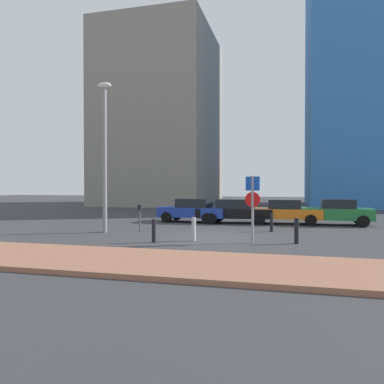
{
  "coord_description": "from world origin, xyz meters",
  "views": [
    {
      "loc": [
        3.26,
        -15.84,
        2.26
      ],
      "look_at": [
        -1.4,
        1.9,
        1.94
      ],
      "focal_mm": 34.83,
      "sensor_mm": 36.0,
      "label": 1
    }
  ],
  "objects": [
    {
      "name": "street_lamp",
      "position": [
        -5.33,
        0.36,
        4.22
      ],
      "size": [
        0.7,
        0.36,
        7.19
      ],
      "color": "gray",
      "rests_on": "ground"
    },
    {
      "name": "traffic_bollard_near",
      "position": [
        -0.52,
        -1.16,
        0.48
      ],
      "size": [
        0.18,
        0.18,
        0.96
      ],
      "primitive_type": "cylinder",
      "color": "#B7B7BC",
      "rests_on": "ground"
    },
    {
      "name": "parking_sign_post",
      "position": [
        1.86,
        -1.18,
        1.66
      ],
      "size": [
        0.6,
        0.1,
        2.64
      ],
      "color": "gray",
      "rests_on": "ground"
    },
    {
      "name": "parked_car_blue",
      "position": [
        -2.49,
        6.4,
        0.75
      ],
      "size": [
        4.31,
        2.2,
        1.44
      ],
      "color": "#1E389E",
      "rests_on": "ground"
    },
    {
      "name": "parked_car_green",
      "position": [
        5.83,
        6.76,
        0.76
      ],
      "size": [
        4.01,
        1.99,
        1.48
      ],
      "color": "#237238",
      "rests_on": "ground"
    },
    {
      "name": "traffic_bollard_edge",
      "position": [
        3.53,
        -0.89,
        0.5
      ],
      "size": [
        0.17,
        0.17,
        1.0
      ],
      "primitive_type": "cylinder",
      "color": "black",
      "rests_on": "ground"
    },
    {
      "name": "building_colorful_midrise",
      "position": [
        13.23,
        29.3,
        15.02
      ],
      "size": [
        16.03,
        15.23,
        30.04
      ],
      "primitive_type": "cube",
      "color": "#3372BF",
      "rests_on": "ground"
    },
    {
      "name": "traffic_bollard_far",
      "position": [
        2.41,
        2.68,
        0.45
      ],
      "size": [
        0.15,
        0.15,
        0.9
      ],
      "primitive_type": "cylinder",
      "color": "black",
      "rests_on": "ground"
    },
    {
      "name": "traffic_bollard_mid",
      "position": [
        -1.94,
        -1.99,
        0.46
      ],
      "size": [
        0.16,
        0.16,
        0.92
      ],
      "primitive_type": "cylinder",
      "color": "black",
      "rests_on": "ground"
    },
    {
      "name": "parked_car_black",
      "position": [
        0.05,
        6.46,
        0.76
      ],
      "size": [
        4.58,
        2.14,
        1.45
      ],
      "color": "black",
      "rests_on": "ground"
    },
    {
      "name": "sidewalk_brick",
      "position": [
        0.0,
        -5.92,
        0.07
      ],
      "size": [
        40.0,
        3.55,
        0.14
      ],
      "primitive_type": "cube",
      "color": "#9E664C",
      "rests_on": "ground"
    },
    {
      "name": "ground_plane",
      "position": [
        0.0,
        0.0,
        0.0
      ],
      "size": [
        120.0,
        120.0,
        0.0
      ],
      "primitive_type": "plane",
      "color": "#38383A"
    },
    {
      "name": "parking_meter",
      "position": [
        -3.9,
        1.26,
        0.86
      ],
      "size": [
        0.18,
        0.14,
        1.32
      ],
      "color": "#4C4C51",
      "rests_on": "ground"
    },
    {
      "name": "building_under_construction",
      "position": [
        -11.65,
        26.46,
        10.13
      ],
      "size": [
        12.23,
        14.4,
        20.26
      ],
      "primitive_type": "cube",
      "color": "gray",
      "rests_on": "ground"
    },
    {
      "name": "parked_car_orange",
      "position": [
        2.98,
        6.74,
        0.74
      ],
      "size": [
        4.23,
        1.99,
        1.44
      ],
      "color": "orange",
      "rests_on": "ground"
    }
  ]
}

